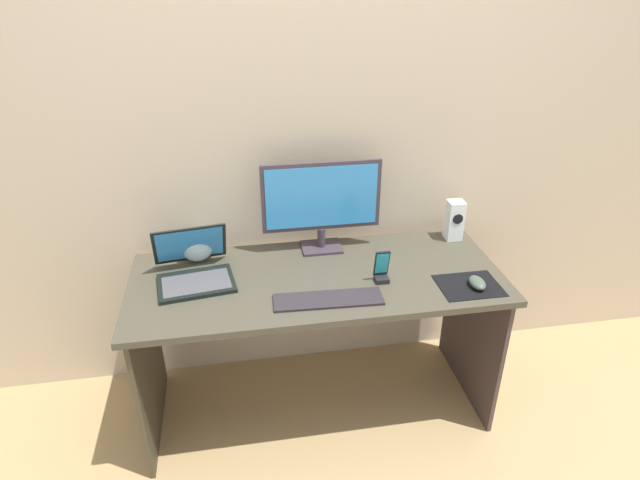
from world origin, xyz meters
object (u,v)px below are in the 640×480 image
at_px(monitor, 321,202).
at_px(laptop, 194,270).
at_px(phone_in_dock, 382,270).
at_px(fishbowl, 197,245).
at_px(speaker_right, 454,220).
at_px(keyboard_external, 328,299).
at_px(mouse, 477,283).

xyz_separation_m(monitor, laptop, (-0.56, -0.17, -0.19)).
bearing_deg(phone_in_dock, fishbowl, 157.70).
relative_size(speaker_right, keyboard_external, 0.45).
xyz_separation_m(speaker_right, keyboard_external, (-0.67, -0.41, -0.09)).
bearing_deg(monitor, phone_in_dock, -57.71).
bearing_deg(speaker_right, keyboard_external, -148.43).
relative_size(monitor, fishbowl, 3.54).
xyz_separation_m(monitor, phone_in_dock, (0.20, -0.31, -0.18)).
bearing_deg(fishbowl, laptop, -92.77).
bearing_deg(speaker_right, phone_in_dock, -144.70).
bearing_deg(monitor, fishbowl, -179.61).
bearing_deg(laptop, monitor, 16.93).
height_order(fishbowl, phone_in_dock, fishbowl).
relative_size(keyboard_external, phone_in_dock, 3.08).
height_order(fishbowl, keyboard_external, fishbowl).
bearing_deg(phone_in_dock, keyboard_external, -155.94).
relative_size(laptop, keyboard_external, 0.81).
relative_size(mouse, phone_in_dock, 0.72).
height_order(speaker_right, fishbowl, speaker_right).
distance_m(speaker_right, keyboard_external, 0.80).
distance_m(speaker_right, mouse, 0.43).
bearing_deg(fishbowl, speaker_right, -0.06).
height_order(monitor, mouse, monitor).
distance_m(fishbowl, phone_in_dock, 0.81).
bearing_deg(keyboard_external, mouse, 1.88).
bearing_deg(laptop, speaker_right, 7.93).
height_order(speaker_right, keyboard_external, speaker_right).
bearing_deg(mouse, keyboard_external, -179.25).
distance_m(keyboard_external, mouse, 0.61).
height_order(mouse, phone_in_dock, phone_in_dock).
xyz_separation_m(keyboard_external, phone_in_dock, (0.24, 0.11, 0.04)).
xyz_separation_m(laptop, fishbowl, (0.01, 0.17, 0.03)).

